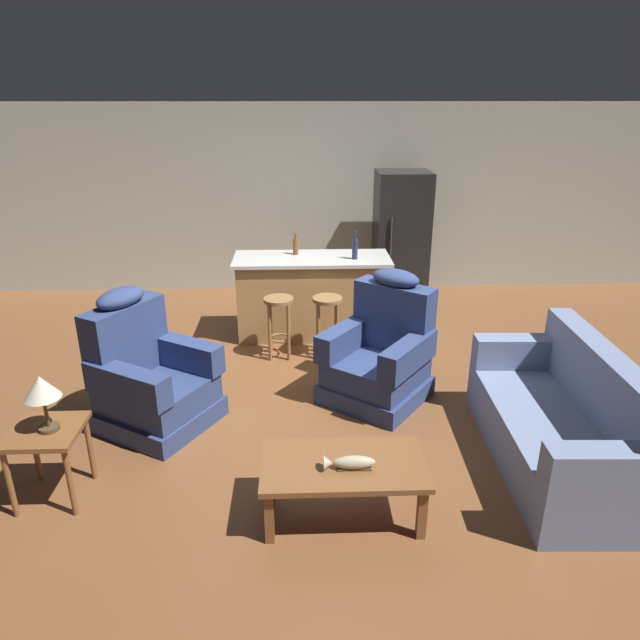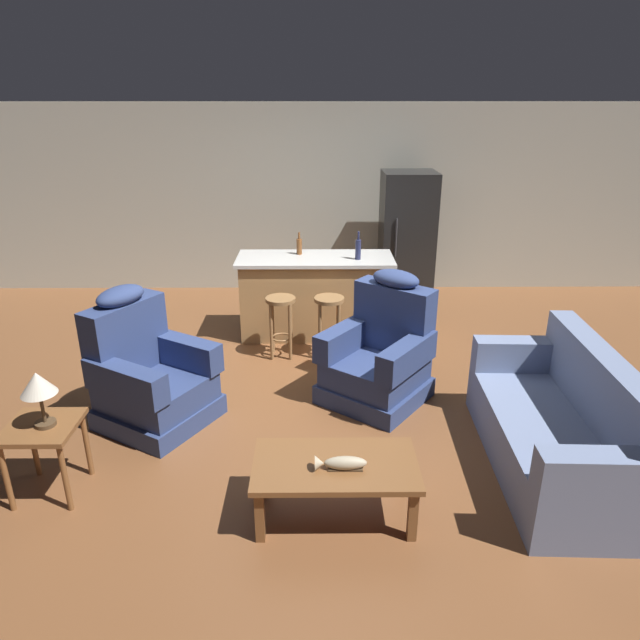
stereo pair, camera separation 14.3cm
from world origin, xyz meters
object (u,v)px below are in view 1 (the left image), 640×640
bar_stool_right (327,316)px  bottle_short_amber (355,249)px  kitchen_island (312,296)px  bottle_tall_green (296,246)px  recliner_near_island (381,355)px  refrigerator (401,238)px  bar_stool_left (279,316)px  coffee_table (343,470)px  table_lamp (41,390)px  fish_figurine (349,463)px  couch (563,424)px  end_table (47,441)px  recliner_near_lamp (149,378)px

bar_stool_right → bottle_short_amber: bottle_short_amber is taller
kitchen_island → bottle_tall_green: (-0.18, 0.13, 0.57)m
recliner_near_island → refrigerator: size_ratio=0.68×
bar_stool_left → bar_stool_right: bearing=0.0°
coffee_table → table_lamp: table_lamp is taller
coffee_table → fish_figurine: size_ratio=3.24×
couch → bar_stool_left: 3.02m
refrigerator → bottle_short_amber: bearing=-120.1°
kitchen_island → table_lamp: bearing=-122.6°
couch → refrigerator: (-0.62, 3.86, 0.54)m
fish_figurine → bar_stool_right: bearing=90.2°
recliner_near_island → bottle_tall_green: size_ratio=4.63×
recliner_near_island → bar_stool_right: 1.02m
bottle_tall_green → bar_stool_left: bearing=-103.8°
bar_stool_left → refrigerator: (1.61, 1.83, 0.41)m
bar_stool_right → couch: bearing=-49.9°
end_table → bar_stool_left: (1.54, 2.29, 0.01)m
recliner_near_island → bar_stool_right: size_ratio=1.76×
recliner_near_island → bar_stool_right: (-0.46, 0.91, 0.05)m
end_table → bottle_tall_green: size_ratio=2.16×
recliner_near_island → bar_stool_right: bearing=-115.5°
kitchen_island → refrigerator: refrigerator is taller
recliner_near_lamp → table_lamp: recliner_near_lamp is taller
recliner_near_island → refrigerator: (0.63, 2.74, 0.46)m
end_table → table_lamp: size_ratio=1.37×
fish_figurine → couch: (1.70, 0.59, -0.12)m
end_table → bar_stool_left: size_ratio=0.82×
bottle_tall_green → recliner_near_island: bearing=-64.6°
coffee_table → table_lamp: bearing=172.7°
end_table → bottle_tall_green: bearing=60.5°
end_table → bar_stool_right: bearing=48.1°
kitchen_island → bar_stool_left: (-0.37, -0.63, -0.01)m
end_table → bar_stool_left: 2.76m
fish_figurine → refrigerator: (1.08, 4.45, 0.42)m
refrigerator → recliner_near_island: bearing=-103.0°
end_table → bottle_short_amber: 3.76m
bottle_tall_green → couch: bearing=-53.8°
fish_figurine → bottle_short_amber: bottle_short_amber is taller
table_lamp → kitchen_island: table_lamp is taller
bar_stool_left → bottle_short_amber: size_ratio=2.13×
bottle_short_amber → bar_stool_left: bearing=-148.0°
recliner_near_island → refrigerator: refrigerator is taller
couch → recliner_near_lamp: recliner_near_lamp is taller
bar_stool_right → bottle_tall_green: 1.01m
couch → kitchen_island: size_ratio=1.07×
kitchen_island → bottle_short_amber: 0.77m
recliner_near_island → bottle_short_amber: bearing=-137.5°
table_lamp → bar_stool_right: size_ratio=0.60×
table_lamp → bottle_tall_green: bearing=61.1°
table_lamp → end_table: bearing=168.7°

